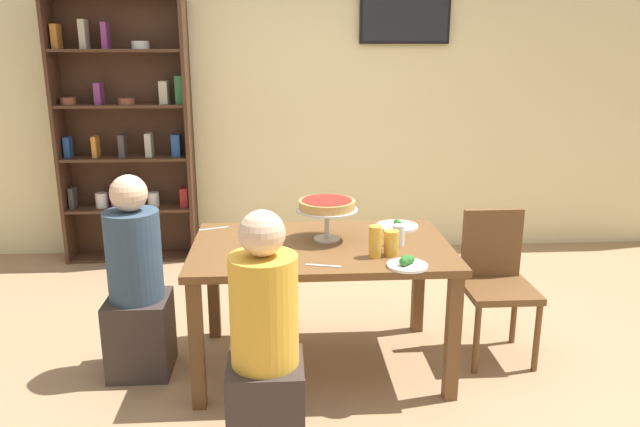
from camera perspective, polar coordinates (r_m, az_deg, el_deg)
ground_plane at (r=3.71m, az=0.10°, el=-13.78°), size 12.00×12.00×0.00m
rear_partition at (r=5.46m, az=-1.44°, el=11.05°), size 8.00×0.12×2.80m
dining_table at (r=3.45m, az=0.11°, el=-4.38°), size 1.43×0.93×0.74m
bookshelf at (r=5.46m, az=-17.63°, el=7.27°), size 1.10×0.30×2.21m
television at (r=5.45m, az=7.92°, el=17.85°), size 0.76×0.05×0.47m
diner_head_west at (r=3.58m, az=-16.68°, el=-6.92°), size 0.34×0.34×1.15m
diner_near_left at (r=2.79m, az=-5.14°, el=-12.87°), size 0.34×0.34×1.15m
chair_head_east at (r=3.79m, az=16.05°, el=-5.68°), size 0.40×0.40×0.87m
deep_dish_pizza_stand at (r=3.44m, az=0.65°, el=0.62°), size 0.35×0.35×0.24m
salad_plate_near_diner at (r=3.57m, az=-5.42°, el=-1.87°), size 0.21×0.21×0.07m
salad_plate_far_diner at (r=3.09m, az=8.10°, el=-4.63°), size 0.20×0.20×0.07m
salad_plate_spare at (r=3.75m, az=7.21°, el=-1.14°), size 0.25×0.25×0.05m
beer_glass_amber_tall at (r=3.24m, az=6.65°, el=-2.75°), size 0.08×0.08×0.13m
beer_glass_amber_short at (r=3.20m, az=5.18°, el=-2.62°), size 0.07×0.07×0.17m
water_glass_clear_near at (r=3.40m, az=7.32°, el=-2.03°), size 0.07×0.07×0.12m
cutlery_fork_near at (r=3.08m, az=0.30°, el=-4.88°), size 0.18×0.06×0.00m
cutlery_knife_near at (r=3.75m, az=-9.87°, el=-1.40°), size 0.17×0.08×0.00m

